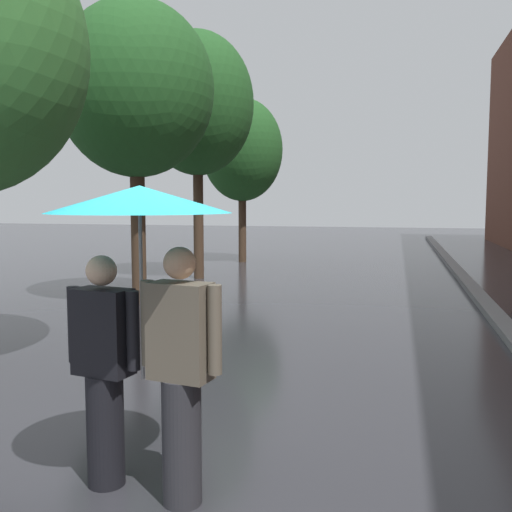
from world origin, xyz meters
The scene contains 6 objects.
ground_plane centered at (0.00, 0.00, 0.00)m, with size 80.00×80.00×0.00m, color #2D2D33.
kerb_strip centered at (3.20, 10.00, 0.06)m, with size 0.30×36.00×0.12m, color slate.
street_tree_1 centered at (-3.31, 6.50, 4.07)m, with size 2.96×2.96×5.74m.
street_tree_2 centered at (-3.37, 10.17, 4.39)m, with size 2.83×2.83×6.19m.
street_tree_3 centered at (-3.31, 14.25, 3.59)m, with size 2.59×2.59×5.24m.
couple_under_umbrella centered at (-0.10, -0.28, 1.44)m, with size 1.22×1.22×2.09m.
Camera 1 is at (1.54, -3.77, 1.99)m, focal length 40.49 mm.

